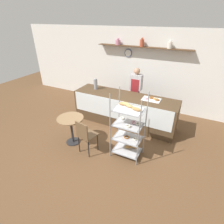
# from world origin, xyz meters

# --- Properties ---
(ground_plane) EXTENTS (14.00, 14.00, 0.00)m
(ground_plane) POSITION_xyz_m (0.00, 0.00, 0.00)
(ground_plane) COLOR brown
(back_wall) EXTENTS (10.00, 0.30, 2.70)m
(back_wall) POSITION_xyz_m (-0.00, 2.76, 1.36)
(back_wall) COLOR white
(back_wall) RESTS_ON ground_plane
(display_counter) EXTENTS (3.11, 0.80, 0.94)m
(display_counter) POSITION_xyz_m (0.00, 1.29, 0.47)
(display_counter) COLOR #4C3823
(display_counter) RESTS_ON ground_plane
(pastry_rack) EXTENTS (0.69, 0.49, 1.62)m
(pastry_rack) POSITION_xyz_m (0.64, 0.01, 0.75)
(pastry_rack) COLOR gray
(pastry_rack) RESTS_ON ground_plane
(person_worker) EXTENTS (0.37, 0.23, 1.62)m
(person_worker) POSITION_xyz_m (0.11, 1.91, 0.89)
(person_worker) COLOR #282833
(person_worker) RESTS_ON ground_plane
(cafe_table) EXTENTS (0.66, 0.66, 0.75)m
(cafe_table) POSITION_xyz_m (-0.83, -0.22, 0.56)
(cafe_table) COLOR #262628
(cafe_table) RESTS_ON ground_plane
(cafe_chair) EXTENTS (0.44, 0.44, 0.90)m
(cafe_chair) POSITION_xyz_m (-0.27, -0.41, 0.56)
(cafe_chair) COLOR black
(cafe_chair) RESTS_ON ground_plane
(coffee_carafe) EXTENTS (0.12, 0.12, 0.35)m
(coffee_carafe) POSITION_xyz_m (-1.04, 1.37, 1.11)
(coffee_carafe) COLOR gray
(coffee_carafe) RESTS_ON display_counter
(donut_tray_counter) EXTENTS (0.50, 0.35, 0.05)m
(donut_tray_counter) POSITION_xyz_m (0.78, 1.37, 0.95)
(donut_tray_counter) COLOR silver
(donut_tray_counter) RESTS_ON display_counter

